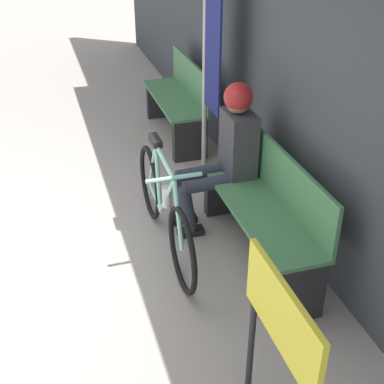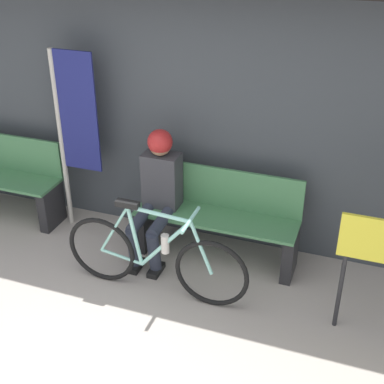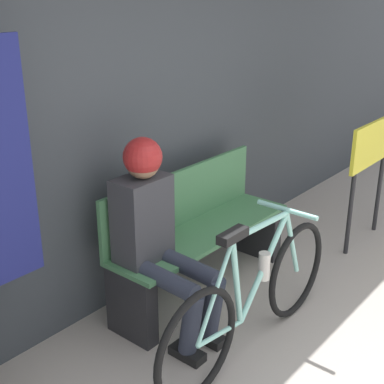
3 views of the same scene
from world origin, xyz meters
name	(u,v)px [view 3 (image 3 of 3)]	position (x,y,z in m)	size (l,w,h in m)	color
storefront_wall	(93,56)	(0.00, 2.40, 1.66)	(12.00, 0.56, 3.20)	#3D4247
park_bench_near	(198,237)	(0.52, 2.02, 0.41)	(1.52, 0.42, 0.87)	#477F51
bicycle	(253,298)	(0.18, 1.33, 0.36)	(1.67, 0.40, 0.87)	black
person_seated	(156,227)	(-0.03, 1.90, 0.72)	(0.34, 0.66, 1.25)	#2D3342
signboard	(371,155)	(2.01, 1.43, 0.77)	(0.74, 0.04, 1.05)	#232326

